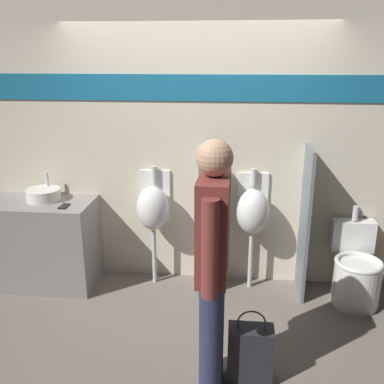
# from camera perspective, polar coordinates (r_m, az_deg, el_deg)

# --- Properties ---
(ground_plane) EXTENTS (16.00, 16.00, 0.00)m
(ground_plane) POSITION_cam_1_polar(r_m,az_deg,el_deg) (4.09, -0.24, -14.89)
(ground_plane) COLOR #70665B
(display_wall) EXTENTS (4.19, 0.07, 2.70)m
(display_wall) POSITION_cam_1_polar(r_m,az_deg,el_deg) (4.13, 0.59, 5.91)
(display_wall) COLOR beige
(display_wall) RESTS_ON ground_plane
(sink_counter) EXTENTS (1.06, 0.56, 0.87)m
(sink_counter) POSITION_cam_1_polar(r_m,az_deg,el_deg) (4.52, -19.43, -6.42)
(sink_counter) COLOR gray
(sink_counter) RESTS_ON ground_plane
(sink_basin) EXTENTS (0.33, 0.33, 0.25)m
(sink_basin) POSITION_cam_1_polar(r_m,az_deg,el_deg) (4.38, -19.18, -0.31)
(sink_basin) COLOR white
(sink_basin) RESTS_ON sink_counter
(cell_phone) EXTENTS (0.07, 0.14, 0.01)m
(cell_phone) POSITION_cam_1_polar(r_m,az_deg,el_deg) (4.14, -16.69, -1.82)
(cell_phone) COLOR black
(cell_phone) RESTS_ON sink_counter
(divider_near_counter) EXTENTS (0.03, 0.43, 1.44)m
(divider_near_counter) POSITION_cam_1_polar(r_m,az_deg,el_deg) (4.07, 1.31, -3.71)
(divider_near_counter) COLOR slate
(divider_near_counter) RESTS_ON ground_plane
(divider_mid) EXTENTS (0.03, 0.43, 1.44)m
(divider_mid) POSITION_cam_1_polar(r_m,az_deg,el_deg) (4.12, 14.77, -4.07)
(divider_mid) COLOR slate
(divider_mid) RESTS_ON ground_plane
(urinal_near_counter) EXTENTS (0.31, 0.31, 1.19)m
(urinal_near_counter) POSITION_cam_1_polar(r_m,az_deg,el_deg) (4.17, -5.20, -2.15)
(urinal_near_counter) COLOR silver
(urinal_near_counter) RESTS_ON ground_plane
(urinal_far) EXTENTS (0.31, 0.31, 1.19)m
(urinal_far) POSITION_cam_1_polar(r_m,az_deg,el_deg) (4.10, 8.09, -2.59)
(urinal_far) COLOR silver
(urinal_far) RESTS_ON ground_plane
(toilet) EXTENTS (0.43, 0.59, 0.87)m
(toilet) POSITION_cam_1_polar(r_m,az_deg,el_deg) (4.29, 20.98, -9.98)
(toilet) COLOR white
(toilet) RESTS_ON ground_plane
(person_in_vest) EXTENTS (0.23, 0.61, 1.74)m
(person_in_vest) POSITION_cam_1_polar(r_m,az_deg,el_deg) (2.79, 2.81, -8.84)
(person_in_vest) COLOR #282D4C
(person_in_vest) RESTS_ON ground_plane
(shopping_bag) EXTENTS (0.32, 0.17, 0.55)m
(shopping_bag) POSITION_cam_1_polar(r_m,az_deg,el_deg) (3.24, 7.76, -20.46)
(shopping_bag) COLOR #232328
(shopping_bag) RESTS_ON ground_plane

